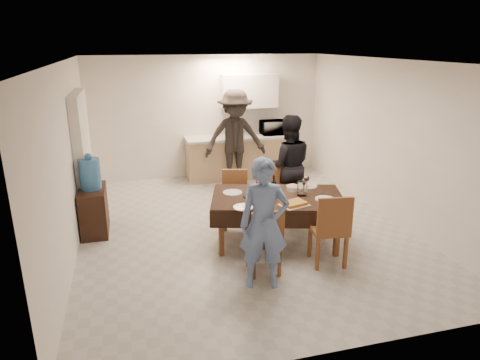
# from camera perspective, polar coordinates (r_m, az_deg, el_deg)

# --- Properties ---
(floor) EXTENTS (5.00, 6.00, 0.02)m
(floor) POSITION_cam_1_polar(r_m,az_deg,el_deg) (6.92, 0.46, -6.43)
(floor) COLOR #B7B6B1
(floor) RESTS_ON ground
(ceiling) EXTENTS (5.00, 6.00, 0.02)m
(ceiling) POSITION_cam_1_polar(r_m,az_deg,el_deg) (6.30, 0.52, 15.62)
(ceiling) COLOR white
(ceiling) RESTS_ON wall_back
(wall_back) EXTENTS (5.00, 0.02, 2.60)m
(wall_back) POSITION_cam_1_polar(r_m,az_deg,el_deg) (9.36, -4.43, 8.36)
(wall_back) COLOR white
(wall_back) RESTS_ON floor
(wall_front) EXTENTS (5.00, 0.02, 2.60)m
(wall_front) POSITION_cam_1_polar(r_m,az_deg,el_deg) (3.83, 12.50, -6.57)
(wall_front) COLOR white
(wall_front) RESTS_ON floor
(wall_left) EXTENTS (0.02, 6.00, 2.60)m
(wall_left) POSITION_cam_1_polar(r_m,az_deg,el_deg) (6.33, -21.94, 2.38)
(wall_left) COLOR white
(wall_left) RESTS_ON floor
(wall_right) EXTENTS (0.02, 6.00, 2.60)m
(wall_right) POSITION_cam_1_polar(r_m,az_deg,el_deg) (7.53, 19.24, 5.03)
(wall_right) COLOR white
(wall_right) RESTS_ON floor
(stub_partition) EXTENTS (0.15, 1.40, 2.10)m
(stub_partition) POSITION_cam_1_polar(r_m,az_deg,el_deg) (7.53, -20.16, 2.97)
(stub_partition) COLOR white
(stub_partition) RESTS_ON floor
(kitchen_base_cabinet) EXTENTS (2.20, 0.60, 0.86)m
(kitchen_base_cabinet) POSITION_cam_1_polar(r_m,az_deg,el_deg) (9.36, -0.32, 2.97)
(kitchen_base_cabinet) COLOR tan
(kitchen_base_cabinet) RESTS_ON floor
(kitchen_worktop) EXTENTS (2.24, 0.64, 0.05)m
(kitchen_worktop) POSITION_cam_1_polar(r_m,az_deg,el_deg) (9.26, -0.33, 5.69)
(kitchen_worktop) COLOR beige
(kitchen_worktop) RESTS_ON kitchen_base_cabinet
(upper_cabinet) EXTENTS (1.20, 0.34, 0.70)m
(upper_cabinet) POSITION_cam_1_polar(r_m,az_deg,el_deg) (9.31, 1.27, 11.78)
(upper_cabinet) COLOR white
(upper_cabinet) RESTS_ON wall_back
(dining_table) EXTENTS (2.10, 1.56, 0.73)m
(dining_table) POSITION_cam_1_polar(r_m,az_deg,el_deg) (6.21, 5.05, -2.47)
(dining_table) COLOR black
(dining_table) RESTS_ON floor
(chair_near_left) EXTENTS (0.44, 0.44, 0.49)m
(chair_near_left) POSITION_cam_1_polar(r_m,az_deg,el_deg) (5.40, 3.49, -7.33)
(chair_near_left) COLOR brown
(chair_near_left) RESTS_ON floor
(chair_near_right) EXTENTS (0.52, 0.52, 0.55)m
(chair_near_right) POSITION_cam_1_polar(r_m,az_deg,el_deg) (5.69, 12.21, -5.65)
(chair_near_right) COLOR brown
(chair_near_right) RESTS_ON floor
(chair_far_left) EXTENTS (0.49, 0.50, 0.49)m
(chair_far_left) POSITION_cam_1_polar(r_m,az_deg,el_deg) (6.73, -0.51, -2.08)
(chair_far_left) COLOR brown
(chair_far_left) RESTS_ON floor
(chair_far_right) EXTENTS (0.47, 0.47, 0.52)m
(chair_far_right) POSITION_cam_1_polar(r_m,az_deg,el_deg) (6.97, 6.69, -1.11)
(chair_far_right) COLOR brown
(chair_far_right) RESTS_ON floor
(console) EXTENTS (0.39, 0.78, 0.72)m
(console) POSITION_cam_1_polar(r_m,az_deg,el_deg) (7.03, -18.87, -3.87)
(console) COLOR black
(console) RESTS_ON floor
(water_jug) EXTENTS (0.31, 0.31, 0.47)m
(water_jug) POSITION_cam_1_polar(r_m,az_deg,el_deg) (6.84, -19.37, 0.76)
(water_jug) COLOR #3C7CC0
(water_jug) RESTS_ON console
(wine_bottle) EXTENTS (0.08, 0.08, 0.31)m
(wine_bottle) POSITION_cam_1_polar(r_m,az_deg,el_deg) (6.17, 4.51, -0.72)
(wine_bottle) COLOR black
(wine_bottle) RESTS_ON dining_table
(water_pitcher) EXTENTS (0.14, 0.14, 0.21)m
(water_pitcher) POSITION_cam_1_polar(r_m,az_deg,el_deg) (6.24, 8.27, -1.12)
(water_pitcher) COLOR white
(water_pitcher) RESTS_ON dining_table
(savoury_tart) EXTENTS (0.43, 0.37, 0.05)m
(savoury_tart) POSITION_cam_1_polar(r_m,az_deg,el_deg) (5.89, 7.23, -3.11)
(savoury_tart) COLOR #AF7D33
(savoury_tart) RESTS_ON dining_table
(salad_bowl) EXTENTS (0.19, 0.19, 0.07)m
(salad_bowl) POSITION_cam_1_polar(r_m,az_deg,el_deg) (6.44, 7.04, -1.09)
(salad_bowl) COLOR silver
(salad_bowl) RESTS_ON dining_table
(mushroom_dish) EXTENTS (0.22, 0.22, 0.04)m
(mushroom_dish) POSITION_cam_1_polar(r_m,az_deg,el_deg) (6.42, 3.80, -1.23)
(mushroom_dish) COLOR silver
(mushroom_dish) RESTS_ON dining_table
(wine_glass_a) EXTENTS (0.09, 0.09, 0.20)m
(wine_glass_a) POSITION_cam_1_polar(r_m,az_deg,el_deg) (5.78, 0.78, -2.57)
(wine_glass_a) COLOR white
(wine_glass_a) RESTS_ON dining_table
(wine_glass_b) EXTENTS (0.09, 0.09, 0.20)m
(wine_glass_b) POSITION_cam_1_polar(r_m,az_deg,el_deg) (6.58, 8.86, -0.18)
(wine_glass_b) COLOR white
(wine_glass_b) RESTS_ON dining_table
(wine_glass_c) EXTENTS (0.09, 0.09, 0.19)m
(wine_glass_c) POSITION_cam_1_polar(r_m,az_deg,el_deg) (6.37, 2.48, -0.63)
(wine_glass_c) COLOR white
(wine_glass_c) RESTS_ON dining_table
(plate_near_left) EXTENTS (0.27, 0.27, 0.02)m
(plate_near_left) POSITION_cam_1_polar(r_m,az_deg,el_deg) (5.75, 0.43, -3.65)
(plate_near_left) COLOR silver
(plate_near_left) RESTS_ON dining_table
(plate_near_right) EXTENTS (0.28, 0.28, 0.02)m
(plate_near_right) POSITION_cam_1_polar(r_m,az_deg,el_deg) (6.16, 11.27, -2.51)
(plate_near_right) COLOR silver
(plate_near_right) RESTS_ON dining_table
(plate_far_left) EXTENTS (0.29, 0.29, 0.02)m
(plate_far_left) POSITION_cam_1_polar(r_m,az_deg,el_deg) (6.30, -1.01, -1.69)
(plate_far_left) COLOR silver
(plate_far_left) RESTS_ON dining_table
(plate_far_right) EXTENTS (0.28, 0.28, 0.02)m
(plate_far_right) POSITION_cam_1_polar(r_m,az_deg,el_deg) (6.67, 9.05, -0.78)
(plate_far_right) COLOR silver
(plate_far_right) RESTS_ON dining_table
(microwave) EXTENTS (0.55, 0.38, 0.31)m
(microwave) POSITION_cam_1_polar(r_m,az_deg,el_deg) (9.45, 4.52, 7.00)
(microwave) COLOR white
(microwave) RESTS_ON kitchen_worktop
(person_near) EXTENTS (0.66, 0.51, 1.61)m
(person_near) POSITION_cam_1_polar(r_m,az_deg,el_deg) (5.08, 3.22, -5.93)
(person_near) COLOR #5F7AAE
(person_near) RESTS_ON floor
(person_far) EXTENTS (0.95, 0.81, 1.72)m
(person_far) POSITION_cam_1_polar(r_m,az_deg,el_deg) (7.28, 6.38, 1.93)
(person_far) COLOR black
(person_far) RESTS_ON floor
(person_kitchen) EXTENTS (1.27, 0.73, 1.96)m
(person_kitchen) POSITION_cam_1_polar(r_m,az_deg,el_deg) (8.77, -0.65, 5.63)
(person_kitchen) COLOR black
(person_kitchen) RESTS_ON floor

